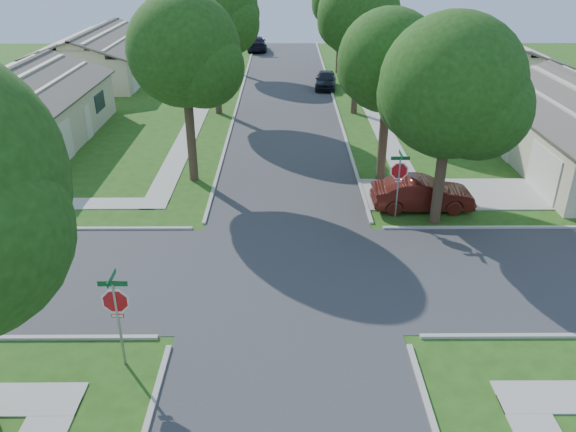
{
  "coord_description": "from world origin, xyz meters",
  "views": [
    {
      "loc": [
        -0.12,
        -17.24,
        10.93
      ],
      "look_at": [
        -0.0,
        1.57,
        1.6
      ],
      "focal_mm": 35.0,
      "sensor_mm": 36.0,
      "label": 1
    }
  ],
  "objects_px": {
    "stop_sign_ne": "(399,174)",
    "house_nw_near": "(15,117)",
    "tree_e_mid": "(360,19)",
    "tree_w_mid": "(215,15)",
    "house_nw_far": "(100,60)",
    "stop_sign_sw": "(116,305)",
    "tree_w_near": "(186,56)",
    "car_driveway": "(422,194)",
    "car_curb_east": "(326,80)",
    "car_curb_west": "(256,43)",
    "tree_e_near": "(390,66)",
    "tree_ne_corner": "(452,93)",
    "tree_e_far": "(341,3)",
    "tree_w_far": "(232,8)",
    "house_ne_far": "(482,67)"
  },
  "relations": [
    {
      "from": "tree_w_far",
      "to": "house_nw_far",
      "type": "relative_size",
      "value": 0.59
    },
    {
      "from": "house_nw_far",
      "to": "tree_w_near",
      "type": "bearing_deg",
      "value": -63.73
    },
    {
      "from": "stop_sign_ne",
      "to": "car_curb_east",
      "type": "distance_m",
      "value": 23.59
    },
    {
      "from": "house_ne_far",
      "to": "car_curb_east",
      "type": "relative_size",
      "value": 3.37
    },
    {
      "from": "stop_sign_ne",
      "to": "house_nw_near",
      "type": "relative_size",
      "value": 0.22
    },
    {
      "from": "tree_e_near",
      "to": "tree_ne_corner",
      "type": "distance_m",
      "value": 5.06
    },
    {
      "from": "tree_w_mid",
      "to": "car_curb_east",
      "type": "height_order",
      "value": "tree_w_mid"
    },
    {
      "from": "tree_e_far",
      "to": "tree_w_far",
      "type": "bearing_deg",
      "value": -180.0
    },
    {
      "from": "car_curb_west",
      "to": "tree_e_near",
      "type": "bearing_deg",
      "value": 96.48
    },
    {
      "from": "house_ne_far",
      "to": "car_curb_east",
      "type": "distance_m",
      "value": 12.84
    },
    {
      "from": "tree_e_near",
      "to": "house_nw_near",
      "type": "distance_m",
      "value": 21.98
    },
    {
      "from": "stop_sign_ne",
      "to": "tree_w_mid",
      "type": "relative_size",
      "value": 0.31
    },
    {
      "from": "tree_e_far",
      "to": "tree_w_mid",
      "type": "relative_size",
      "value": 0.91
    },
    {
      "from": "tree_w_far",
      "to": "house_nw_near",
      "type": "bearing_deg",
      "value": -120.82
    },
    {
      "from": "tree_w_mid",
      "to": "tree_w_far",
      "type": "xyz_separation_m",
      "value": [
        -0.01,
        13.0,
        -0.98
      ]
    },
    {
      "from": "tree_e_near",
      "to": "tree_e_far",
      "type": "distance_m",
      "value": 25.0
    },
    {
      "from": "tree_ne_corner",
      "to": "house_nw_far",
      "type": "relative_size",
      "value": 0.64
    },
    {
      "from": "tree_w_near",
      "to": "house_ne_far",
      "type": "height_order",
      "value": "tree_w_near"
    },
    {
      "from": "tree_w_near",
      "to": "stop_sign_ne",
      "type": "bearing_deg",
      "value": -24.74
    },
    {
      "from": "stop_sign_sw",
      "to": "car_driveway",
      "type": "xyz_separation_m",
      "value": [
        10.7,
        10.2,
        -1.29
      ]
    },
    {
      "from": "tree_ne_corner",
      "to": "car_driveway",
      "type": "height_order",
      "value": "tree_ne_corner"
    },
    {
      "from": "tree_w_near",
      "to": "tree_ne_corner",
      "type": "xyz_separation_m",
      "value": [
        11.0,
        -4.8,
        -0.52
      ]
    },
    {
      "from": "tree_ne_corner",
      "to": "car_driveway",
      "type": "xyz_separation_m",
      "value": [
        -0.36,
        1.29,
        -4.86
      ]
    },
    {
      "from": "tree_w_far",
      "to": "tree_ne_corner",
      "type": "distance_m",
      "value": 31.77
    },
    {
      "from": "tree_e_mid",
      "to": "house_nw_far",
      "type": "height_order",
      "value": "tree_e_mid"
    },
    {
      "from": "tree_e_far",
      "to": "car_curb_east",
      "type": "relative_size",
      "value": 2.16
    },
    {
      "from": "car_driveway",
      "to": "car_curb_east",
      "type": "height_order",
      "value": "car_driveway"
    },
    {
      "from": "tree_e_far",
      "to": "house_nw_near",
      "type": "height_order",
      "value": "tree_e_far"
    },
    {
      "from": "tree_w_near",
      "to": "house_nw_near",
      "type": "relative_size",
      "value": 0.66
    },
    {
      "from": "tree_e_mid",
      "to": "car_curb_west",
      "type": "height_order",
      "value": "tree_e_mid"
    },
    {
      "from": "stop_sign_sw",
      "to": "house_nw_near",
      "type": "distance_m",
      "value": 22.71
    },
    {
      "from": "tree_e_near",
      "to": "car_curb_west",
      "type": "xyz_separation_m",
      "value": [
        -7.95,
        36.36,
        -4.89
      ]
    },
    {
      "from": "car_driveway",
      "to": "stop_sign_ne",
      "type": "bearing_deg",
      "value": 121.02
    },
    {
      "from": "tree_e_near",
      "to": "tree_e_far",
      "type": "relative_size",
      "value": 0.95
    },
    {
      "from": "stop_sign_sw",
      "to": "house_nw_near",
      "type": "xyz_separation_m",
      "value": [
        -11.29,
        19.7,
        -0.51
      ]
    },
    {
      "from": "stop_sign_ne",
      "to": "stop_sign_sw",
      "type": "bearing_deg",
      "value": -135.0
    },
    {
      "from": "house_nw_far",
      "to": "car_curb_east",
      "type": "xyz_separation_m",
      "value": [
        19.19,
        -3.79,
        -0.83
      ]
    },
    {
      "from": "house_ne_far",
      "to": "car_driveway",
      "type": "relative_size",
      "value": 3.05
    },
    {
      "from": "tree_e_mid",
      "to": "car_curb_west",
      "type": "relative_size",
      "value": 1.78
    },
    {
      "from": "tree_w_mid",
      "to": "tree_e_mid",
      "type": "bearing_deg",
      "value": -0.0
    },
    {
      "from": "stop_sign_sw",
      "to": "tree_w_near",
      "type": "relative_size",
      "value": 0.33
    },
    {
      "from": "stop_sign_sw",
      "to": "stop_sign_ne",
      "type": "relative_size",
      "value": 1.0
    },
    {
      "from": "stop_sign_sw",
      "to": "tree_e_near",
      "type": "distance_m",
      "value": 17.04
    },
    {
      "from": "stop_sign_sw",
      "to": "house_nw_far",
      "type": "relative_size",
      "value": 0.22
    },
    {
      "from": "tree_e_mid",
      "to": "tree_w_mid",
      "type": "relative_size",
      "value": 0.96
    },
    {
      "from": "tree_w_mid",
      "to": "tree_ne_corner",
      "type": "bearing_deg",
      "value": -56.78
    },
    {
      "from": "stop_sign_sw",
      "to": "house_nw_near",
      "type": "height_order",
      "value": "house_nw_near"
    },
    {
      "from": "tree_ne_corner",
      "to": "house_nw_near",
      "type": "relative_size",
      "value": 0.64
    },
    {
      "from": "car_curb_west",
      "to": "tree_w_far",
      "type": "bearing_deg",
      "value": 76.87
    },
    {
      "from": "car_driveway",
      "to": "stop_sign_sw",
      "type": "bearing_deg",
      "value": 133.04
    }
  ]
}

